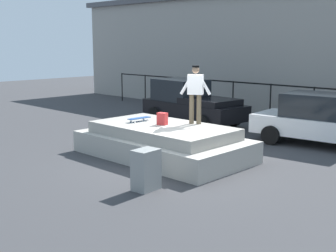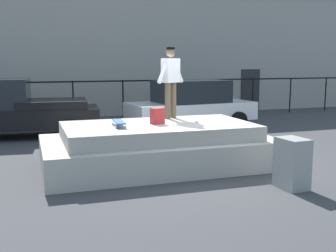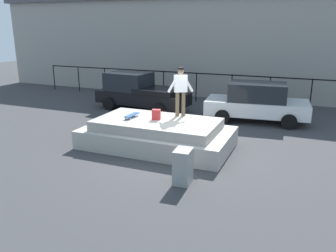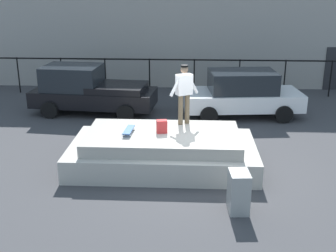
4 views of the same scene
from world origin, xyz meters
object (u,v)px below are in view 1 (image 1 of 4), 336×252
car_black_pickup_near (190,102)px  utility_box (146,170)px  skateboarder (195,90)px  skateboard (139,118)px  car_white_sedan_mid (322,119)px  backpack (162,119)px

car_black_pickup_near → utility_box: size_ratio=5.08×
skateboarder → car_black_pickup_near: skateboarder is taller
skateboarder → utility_box: size_ratio=1.82×
car_black_pickup_near → utility_box: (5.04, -7.32, -0.43)m
skateboarder → utility_box: skateboarder is taller
skateboard → car_black_pickup_near: bearing=114.3°
car_black_pickup_near → car_white_sedan_mid: 5.88m
skateboarder → skateboard: size_ratio=2.22×
backpack → car_black_pickup_near: car_black_pickup_near is taller
skateboarder → backpack: size_ratio=4.81×
skateboarder → car_black_pickup_near: size_ratio=0.36×
backpack → car_white_sedan_mid: car_white_sedan_mid is taller
skateboard → utility_box: bearing=-40.0°
car_black_pickup_near → utility_box: 8.90m
car_black_pickup_near → skateboarder: bearing=-47.4°
skateboard → car_black_pickup_near: car_black_pickup_near is taller
car_white_sedan_mid → utility_box: bearing=-96.6°
skateboarder → backpack: skateboarder is taller
backpack → skateboard: bearing=-6.4°
car_white_sedan_mid → utility_box: 7.31m
backpack → utility_box: 3.17m
skateboard → car_white_sedan_mid: size_ratio=0.17×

